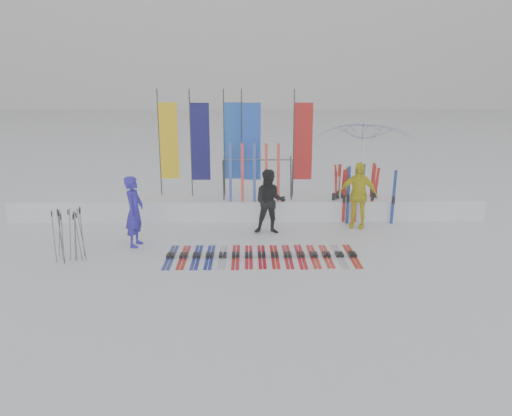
{
  "coord_description": "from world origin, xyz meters",
  "views": [
    {
      "loc": [
        -0.02,
        -10.25,
        4.07
      ],
      "look_at": [
        0.2,
        1.6,
        1.0
      ],
      "focal_mm": 35.0,
      "sensor_mm": 36.0,
      "label": 1
    }
  ],
  "objects_px": {
    "person_blue": "(134,212)",
    "person_yellow": "(358,195)",
    "tent_canopy": "(364,162)",
    "ski_rack": "(258,173)",
    "ski_row": "(261,255)",
    "person_black": "(270,202)"
  },
  "relations": [
    {
      "from": "person_blue",
      "to": "person_black",
      "type": "xyz_separation_m",
      "value": [
        3.41,
        0.99,
        -0.01
      ]
    },
    {
      "from": "person_black",
      "to": "person_yellow",
      "type": "distance_m",
      "value": 2.54
    },
    {
      "from": "ski_row",
      "to": "ski_rack",
      "type": "height_order",
      "value": "ski_rack"
    },
    {
      "from": "person_yellow",
      "to": "person_black",
      "type": "bearing_deg",
      "value": -147.99
    },
    {
      "from": "person_black",
      "to": "person_blue",
      "type": "bearing_deg",
      "value": -160.38
    },
    {
      "from": "tent_canopy",
      "to": "person_yellow",
      "type": "bearing_deg",
      "value": -105.72
    },
    {
      "from": "person_yellow",
      "to": "ski_rack",
      "type": "height_order",
      "value": "person_yellow"
    },
    {
      "from": "person_blue",
      "to": "tent_canopy",
      "type": "bearing_deg",
      "value": -48.77
    },
    {
      "from": "person_black",
      "to": "person_yellow",
      "type": "xyz_separation_m",
      "value": [
        2.48,
        0.52,
        0.05
      ]
    },
    {
      "from": "person_blue",
      "to": "person_yellow",
      "type": "distance_m",
      "value": 6.08
    },
    {
      "from": "person_yellow",
      "to": "ski_rack",
      "type": "bearing_deg",
      "value": -178.72
    },
    {
      "from": "person_blue",
      "to": "tent_canopy",
      "type": "height_order",
      "value": "tent_canopy"
    },
    {
      "from": "person_blue",
      "to": "person_black",
      "type": "height_order",
      "value": "person_blue"
    },
    {
      "from": "ski_row",
      "to": "tent_canopy",
      "type": "bearing_deg",
      "value": 55.37
    },
    {
      "from": "ski_rack",
      "to": "person_black",
      "type": "bearing_deg",
      "value": -78.62
    },
    {
      "from": "person_blue",
      "to": "tent_canopy",
      "type": "distance_m",
      "value": 7.9
    },
    {
      "from": "person_blue",
      "to": "tent_canopy",
      "type": "xyz_separation_m",
      "value": [
        6.65,
        4.22,
        0.51
      ]
    },
    {
      "from": "person_black",
      "to": "ski_row",
      "type": "height_order",
      "value": "person_black"
    },
    {
      "from": "ski_rack",
      "to": "ski_row",
      "type": "bearing_deg",
      "value": -89.74
    },
    {
      "from": "person_yellow",
      "to": "tent_canopy",
      "type": "height_order",
      "value": "tent_canopy"
    },
    {
      "from": "ski_row",
      "to": "ski_rack",
      "type": "bearing_deg",
      "value": 90.26
    },
    {
      "from": "person_blue",
      "to": "ski_rack",
      "type": "bearing_deg",
      "value": -42.81
    }
  ]
}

